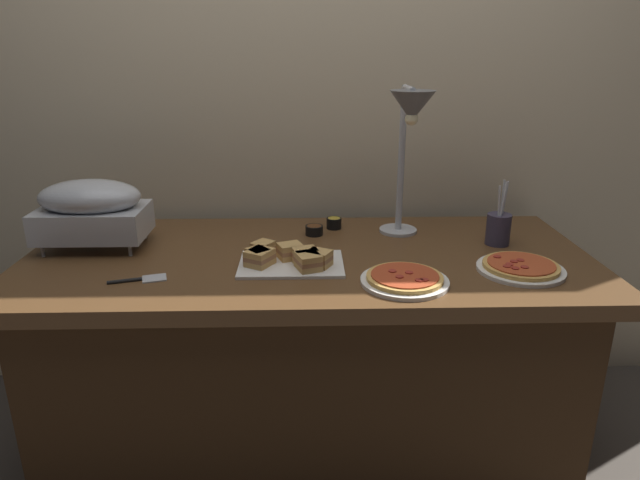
{
  "coord_description": "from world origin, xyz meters",
  "views": [
    {
      "loc": [
        -0.01,
        -1.77,
        1.43
      ],
      "look_at": [
        0.04,
        0.0,
        0.81
      ],
      "focal_mm": 31.34,
      "sensor_mm": 36.0,
      "label": 1
    }
  ],
  "objects_px": {
    "heat_lamp": "(410,124)",
    "pizza_plate_center": "(521,267)",
    "sandwich_platter": "(288,259)",
    "sauce_cup_near": "(334,223)",
    "serving_spatula": "(140,280)",
    "chafing_dish": "(91,210)",
    "utensil_holder": "(498,228)",
    "sauce_cup_far": "(314,230)",
    "pizza_plate_front": "(405,279)"
  },
  "relations": [
    {
      "from": "sauce_cup_far",
      "to": "serving_spatula",
      "type": "xyz_separation_m",
      "value": [
        -0.53,
        -0.41,
        -0.02
      ]
    },
    {
      "from": "heat_lamp",
      "to": "pizza_plate_center",
      "type": "xyz_separation_m",
      "value": [
        0.32,
        -0.28,
        -0.41
      ]
    },
    {
      "from": "heat_lamp",
      "to": "sauce_cup_near",
      "type": "height_order",
      "value": "heat_lamp"
    },
    {
      "from": "heat_lamp",
      "to": "pizza_plate_center",
      "type": "distance_m",
      "value": 0.59
    },
    {
      "from": "pizza_plate_center",
      "to": "utensil_holder",
      "type": "distance_m",
      "value": 0.26
    },
    {
      "from": "chafing_dish",
      "to": "heat_lamp",
      "type": "relative_size",
      "value": 0.67
    },
    {
      "from": "sandwich_platter",
      "to": "utensil_holder",
      "type": "xyz_separation_m",
      "value": [
        0.73,
        0.19,
        0.03
      ]
    },
    {
      "from": "sauce_cup_near",
      "to": "utensil_holder",
      "type": "bearing_deg",
      "value": -18.97
    },
    {
      "from": "chafing_dish",
      "to": "utensil_holder",
      "type": "bearing_deg",
      "value": -0.25
    },
    {
      "from": "pizza_plate_front",
      "to": "sandwich_platter",
      "type": "relative_size",
      "value": 0.79
    },
    {
      "from": "pizza_plate_center",
      "to": "sandwich_platter",
      "type": "relative_size",
      "value": 0.81
    },
    {
      "from": "sandwich_platter",
      "to": "sauce_cup_near",
      "type": "relative_size",
      "value": 5.77
    },
    {
      "from": "sauce_cup_near",
      "to": "serving_spatula",
      "type": "relative_size",
      "value": 0.33
    },
    {
      "from": "sandwich_platter",
      "to": "sauce_cup_near",
      "type": "xyz_separation_m",
      "value": [
        0.17,
        0.39,
        -0.0
      ]
    },
    {
      "from": "chafing_dish",
      "to": "sandwich_platter",
      "type": "relative_size",
      "value": 1.09
    },
    {
      "from": "pizza_plate_front",
      "to": "pizza_plate_center",
      "type": "xyz_separation_m",
      "value": [
        0.38,
        0.08,
        0.0
      ]
    },
    {
      "from": "heat_lamp",
      "to": "sandwich_platter",
      "type": "height_order",
      "value": "heat_lamp"
    },
    {
      "from": "pizza_plate_center",
      "to": "sandwich_platter",
      "type": "height_order",
      "value": "sandwich_platter"
    },
    {
      "from": "heat_lamp",
      "to": "pizza_plate_front",
      "type": "height_order",
      "value": "heat_lamp"
    },
    {
      "from": "pizza_plate_center",
      "to": "sauce_cup_far",
      "type": "bearing_deg",
      "value": 149.6
    },
    {
      "from": "pizza_plate_front",
      "to": "pizza_plate_center",
      "type": "bearing_deg",
      "value": 12.37
    },
    {
      "from": "heat_lamp",
      "to": "sandwich_platter",
      "type": "xyz_separation_m",
      "value": [
        -0.41,
        -0.21,
        -0.4
      ]
    },
    {
      "from": "utensil_holder",
      "to": "serving_spatula",
      "type": "distance_m",
      "value": 1.21
    },
    {
      "from": "pizza_plate_front",
      "to": "sauce_cup_far",
      "type": "relative_size",
      "value": 4.01
    },
    {
      "from": "serving_spatula",
      "to": "sandwich_platter",
      "type": "bearing_deg",
      "value": 13.31
    },
    {
      "from": "serving_spatula",
      "to": "pizza_plate_front",
      "type": "bearing_deg",
      "value": -3.06
    },
    {
      "from": "utensil_holder",
      "to": "serving_spatula",
      "type": "relative_size",
      "value": 1.33
    },
    {
      "from": "pizza_plate_front",
      "to": "sauce_cup_near",
      "type": "distance_m",
      "value": 0.56
    },
    {
      "from": "sauce_cup_near",
      "to": "sauce_cup_far",
      "type": "relative_size",
      "value": 0.88
    },
    {
      "from": "heat_lamp",
      "to": "sauce_cup_near",
      "type": "relative_size",
      "value": 9.4
    },
    {
      "from": "heat_lamp",
      "to": "sauce_cup_far",
      "type": "relative_size",
      "value": 8.25
    },
    {
      "from": "pizza_plate_front",
      "to": "pizza_plate_center",
      "type": "distance_m",
      "value": 0.39
    },
    {
      "from": "pizza_plate_front",
      "to": "serving_spatula",
      "type": "bearing_deg",
      "value": 176.94
    },
    {
      "from": "pizza_plate_front",
      "to": "sauce_cup_far",
      "type": "height_order",
      "value": "sauce_cup_far"
    },
    {
      "from": "pizza_plate_front",
      "to": "sandwich_platter",
      "type": "height_order",
      "value": "sandwich_platter"
    },
    {
      "from": "sauce_cup_far",
      "to": "utensil_holder",
      "type": "relative_size",
      "value": 0.29
    },
    {
      "from": "chafing_dish",
      "to": "sauce_cup_far",
      "type": "bearing_deg",
      "value": 8.5
    },
    {
      "from": "pizza_plate_center",
      "to": "utensil_holder",
      "type": "relative_size",
      "value": 1.17
    },
    {
      "from": "sandwich_platter",
      "to": "serving_spatula",
      "type": "distance_m",
      "value": 0.45
    },
    {
      "from": "chafing_dish",
      "to": "sandwich_platter",
      "type": "xyz_separation_m",
      "value": [
        0.68,
        -0.2,
        -0.11
      ]
    },
    {
      "from": "heat_lamp",
      "to": "serving_spatula",
      "type": "distance_m",
      "value": 1.0
    },
    {
      "from": "heat_lamp",
      "to": "pizza_plate_center",
      "type": "bearing_deg",
      "value": -40.97
    },
    {
      "from": "sandwich_platter",
      "to": "pizza_plate_center",
      "type": "bearing_deg",
      "value": -5.03
    },
    {
      "from": "pizza_plate_front",
      "to": "utensil_holder",
      "type": "height_order",
      "value": "utensil_holder"
    },
    {
      "from": "sandwich_platter",
      "to": "sauce_cup_near",
      "type": "bearing_deg",
      "value": 66.77
    },
    {
      "from": "sauce_cup_far",
      "to": "chafing_dish",
      "type": "bearing_deg",
      "value": -171.5
    },
    {
      "from": "pizza_plate_center",
      "to": "sauce_cup_far",
      "type": "height_order",
      "value": "sauce_cup_far"
    },
    {
      "from": "chafing_dish",
      "to": "sauce_cup_near",
      "type": "relative_size",
      "value": 6.27
    },
    {
      "from": "sandwich_platter",
      "to": "sauce_cup_near",
      "type": "height_order",
      "value": "sandwich_platter"
    },
    {
      "from": "pizza_plate_front",
      "to": "sauce_cup_near",
      "type": "xyz_separation_m",
      "value": [
        -0.18,
        0.53,
        0.01
      ]
    }
  ]
}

